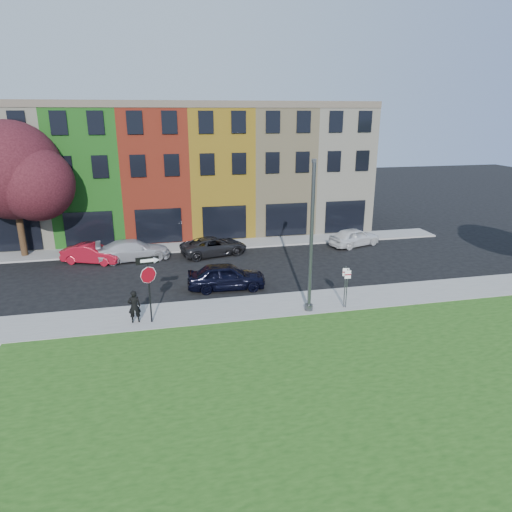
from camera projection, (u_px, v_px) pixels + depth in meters
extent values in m
plane|color=black|center=(278.00, 334.00, 20.81)|extent=(120.00, 120.00, 0.00)
cube|color=gray|center=(300.00, 304.00, 24.00)|extent=(40.00, 3.00, 0.12)
cube|color=gray|center=(188.00, 247.00, 34.15)|extent=(40.00, 2.40, 0.12)
cube|color=#BAB69A|center=(26.00, 174.00, 35.99)|extent=(5.00, 10.00, 10.00)
cube|color=#2F8E26|center=(92.00, 173.00, 37.01)|extent=(5.00, 10.00, 10.00)
cube|color=#AF321D|center=(155.00, 171.00, 38.03)|extent=(5.00, 10.00, 10.00)
cube|color=gold|center=(215.00, 169.00, 39.06)|extent=(5.00, 10.00, 10.00)
cube|color=tan|center=(271.00, 168.00, 40.08)|extent=(5.00, 10.00, 10.00)
cube|color=beige|center=(325.00, 167.00, 41.10)|extent=(5.00, 10.00, 10.00)
cube|color=black|center=(192.00, 224.00, 34.88)|extent=(30.00, 0.12, 2.60)
cylinder|color=black|center=(150.00, 291.00, 21.29)|extent=(0.08, 0.08, 3.19)
cylinder|color=white|center=(148.00, 275.00, 21.03)|extent=(0.82, 0.14, 0.82)
cylinder|color=maroon|center=(148.00, 275.00, 21.01)|extent=(0.78, 0.13, 0.78)
cube|color=black|center=(147.00, 260.00, 20.82)|extent=(1.05, 0.18, 0.34)
cube|color=white|center=(147.00, 261.00, 20.79)|extent=(0.66, 0.11, 0.14)
imported|color=black|center=(134.00, 306.00, 21.50)|extent=(0.64, 0.47, 1.62)
imported|color=black|center=(227.00, 276.00, 25.97)|extent=(2.32, 4.65, 1.51)
imported|color=maroon|center=(92.00, 254.00, 30.51)|extent=(3.93, 4.82, 1.30)
imported|color=#B4B3B8|center=(134.00, 250.00, 31.10)|extent=(3.01, 5.26, 1.40)
imported|color=black|center=(214.00, 246.00, 32.23)|extent=(4.27, 5.65, 1.30)
imported|color=silver|center=(354.00, 237.00, 34.39)|extent=(4.09, 5.05, 1.38)
cylinder|color=#4A4D4F|center=(311.00, 240.00, 21.96)|extent=(0.18, 0.18, 7.38)
cylinder|color=#4A4D4F|center=(309.00, 307.00, 23.03)|extent=(0.40, 0.40, 0.30)
cylinder|color=#4A4D4F|center=(314.00, 162.00, 21.83)|extent=(0.77, 1.93, 0.12)
cube|color=#4A4D4F|center=(314.00, 161.00, 22.89)|extent=(0.42, 0.60, 0.16)
cylinder|color=#4A4D4F|center=(347.00, 288.00, 23.07)|extent=(0.05, 0.05, 2.09)
cube|color=white|center=(348.00, 275.00, 22.81)|extent=(0.32, 0.05, 0.42)
cube|color=maroon|center=(348.00, 275.00, 22.79)|extent=(0.32, 0.04, 0.06)
cylinder|color=#4A4D4F|center=(345.00, 287.00, 23.13)|extent=(0.05, 0.05, 2.21)
cube|color=white|center=(346.00, 272.00, 22.86)|extent=(0.31, 0.11, 0.42)
cube|color=maroon|center=(346.00, 272.00, 22.84)|extent=(0.31, 0.10, 0.06)
cylinder|color=black|center=(21.00, 230.00, 31.39)|extent=(0.44, 0.44, 3.62)
sphere|color=black|center=(11.00, 170.00, 30.16)|extent=(6.51, 6.51, 6.51)
sphere|color=black|center=(36.00, 184.00, 29.83)|extent=(4.88, 4.88, 4.88)
sphere|color=black|center=(17.00, 152.00, 30.49)|extent=(3.91, 3.91, 3.91)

